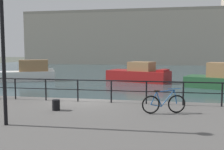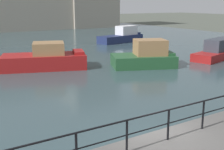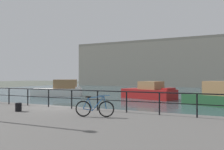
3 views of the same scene
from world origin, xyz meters
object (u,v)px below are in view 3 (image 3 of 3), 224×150
object	(u,v)px
harbor_building	(198,62)
moored_red_daysailer	(60,90)
moored_harbor_tender	(149,92)
mooring_bollard	(18,107)
moored_green_narrowboat	(216,96)
parked_bicycle	(95,108)

from	to	relation	value
harbor_building	moored_red_daysailer	bearing A→B (deg)	-112.23
moored_harbor_tender	moored_red_daysailer	world-z (taller)	moored_red_daysailer
mooring_bollard	moored_green_narrowboat	bearing A→B (deg)	57.12
moored_red_daysailer	parked_bicycle	bearing A→B (deg)	-73.06
moored_harbor_tender	moored_red_daysailer	bearing A→B (deg)	-152.25
harbor_building	parked_bicycle	distance (m)	57.63
harbor_building	mooring_bollard	distance (m)	58.20
moored_harbor_tender	parked_bicycle	xyz separation A→B (m)	(2.30, -18.38, 0.50)
moored_red_daysailer	moored_green_narrowboat	world-z (taller)	moored_red_daysailer
moored_harbor_tender	mooring_bollard	size ratio (longest dim) A/B	16.67
harbor_building	moored_red_daysailer	size ratio (longest dim) A/B	8.57
moored_green_narrowboat	mooring_bollard	xyz separation A→B (m)	(-9.61, -14.87, 0.28)
harbor_building	moored_harbor_tender	bearing A→B (deg)	-95.89
moored_harbor_tender	moored_red_daysailer	size ratio (longest dim) A/B	1.02
harbor_building	moored_harbor_tender	xyz separation A→B (m)	(-4.02, -38.94, -6.16)
mooring_bollard	harbor_building	bearing A→B (deg)	83.96
moored_green_narrowboat	mooring_bollard	bearing A→B (deg)	-99.96
moored_red_daysailer	parked_bicycle	world-z (taller)	moored_red_daysailer
moored_harbor_tender	parked_bicycle	size ratio (longest dim) A/B	4.30
parked_bicycle	mooring_bollard	world-z (taller)	parked_bicycle
moored_harbor_tender	mooring_bollard	world-z (taller)	moored_harbor_tender
moored_green_narrowboat	mooring_bollard	distance (m)	17.71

